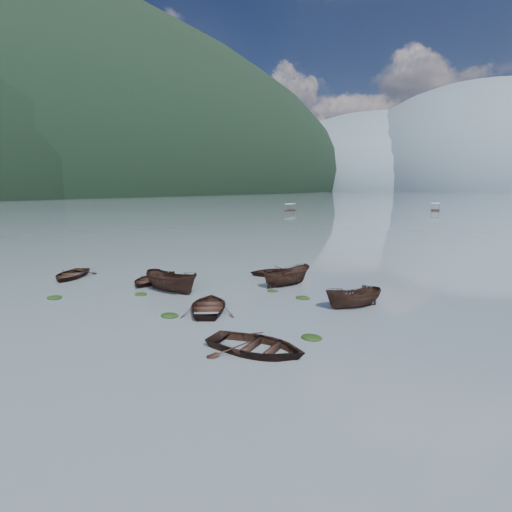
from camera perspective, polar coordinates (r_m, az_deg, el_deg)
The scene contains 22 objects.
ground_plane at distance 21.95m, azimuth -17.75°, elevation -9.62°, with size 2400.00×2400.00×0.00m, color slate.
left_ridge_far at distance 561.67m, azimuth -29.03°, elevation 7.82°, with size 560.00×1400.00×380.00m, color black.
haze_mtn_a at distance 953.76m, azimuth 16.72°, elevation 8.92°, with size 520.00×520.00×280.00m, color #475666.
haze_mtn_b at distance 916.03m, azimuth 28.89°, elevation 8.11°, with size 520.00×520.00×340.00m, color #475666.
rowboat_0 at distance 35.19m, azimuth -24.90°, elevation -2.82°, with size 3.09×4.32×0.89m, color black.
rowboat_2 at distance 28.21m, azimuth -11.90°, elevation -5.05°, with size 1.72×4.57×1.76m, color black.
rowboat_3 at distance 23.82m, azimuth -6.68°, elevation -7.68°, with size 3.11×4.35×0.90m, color black.
rowboat_4 at distance 17.99m, azimuth -0.01°, elevation -13.52°, with size 3.25×4.56×0.94m, color black.
rowboat_5 at distance 24.79m, azimuth 13.72°, elevation -7.20°, with size 1.43×3.80×1.47m, color black.
rowboat_6 at distance 31.24m, azimuth -15.05°, elevation -3.74°, with size 2.89×4.05×0.84m, color black.
rowboat_7 at distance 32.89m, azimuth 2.91°, elevation -2.74°, with size 3.12×4.37×0.91m, color black.
rowboat_8 at distance 29.50m, azimuth 4.40°, elevation -4.22°, with size 1.56×4.16×1.61m, color black.
weed_clump_0 at distance 29.15m, azimuth -26.84°, elevation -5.44°, with size 1.06×0.87×0.23m, color black.
weed_clump_1 at distance 28.00m, azimuth -16.15°, elevation -5.34°, with size 0.91×0.73×0.20m, color black.
weed_clump_2 at distance 23.06m, azimuth -12.25°, elevation -8.43°, with size 1.07×0.86×0.23m, color black.
weed_clump_3 at distance 27.79m, azimuth 2.37°, elevation -5.07°, with size 0.79×0.67×0.18m, color black.
weed_clump_4 at distance 19.61m, azimuth 7.95°, elevation -11.60°, with size 1.04×0.83×0.22m, color black.
weed_clump_5 at distance 32.07m, azimuth -10.09°, elevation -3.20°, with size 0.90×0.72×0.19m, color black.
weed_clump_6 at distance 27.97m, azimuth -11.16°, elevation -5.16°, with size 0.85×0.70×0.18m, color black.
weed_clump_7 at distance 26.21m, azimuth 6.70°, elevation -6.05°, with size 0.97×0.77×0.21m, color black.
pontoon_left at distance 123.23m, azimuth 4.92°, elevation 6.41°, with size 2.36×5.68×2.18m, color black, non-canonical shape.
pontoon_centre at distance 135.97m, azimuth 24.22°, elevation 5.90°, with size 2.49×5.97×2.29m, color black, non-canonical shape.
Camera 1 is at (16.34, -12.82, 7.11)m, focal length 28.00 mm.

